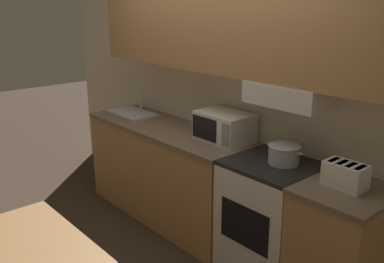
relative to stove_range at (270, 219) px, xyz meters
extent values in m
plane|color=#3D2D23|center=(-0.66, 0.30, -0.46)|extent=(16.00, 16.00, 0.00)
cube|color=silver|center=(-0.66, 0.32, 0.81)|extent=(5.44, 0.05, 2.55)
cube|color=tan|center=(-0.66, 0.14, 1.32)|extent=(3.04, 0.32, 0.58)
cube|color=white|center=(0.00, 0.14, 0.95)|extent=(0.61, 0.34, 0.16)
cube|color=tan|center=(-1.26, 0.00, -0.02)|extent=(1.85, 0.60, 0.89)
cube|color=#75604C|center=(-1.26, 0.00, 0.44)|extent=(1.87, 0.62, 0.04)
cube|color=tan|center=(0.60, 0.00, -0.02)|extent=(0.52, 0.60, 0.89)
cube|color=#75604C|center=(0.60, 0.00, 0.44)|extent=(0.54, 0.62, 0.04)
cube|color=white|center=(0.00, 0.00, -0.02)|extent=(0.64, 0.59, 0.89)
cube|color=black|center=(0.00, 0.00, 0.45)|extent=(0.64, 0.59, 0.03)
cube|color=black|center=(0.00, -0.30, 0.05)|extent=(0.45, 0.01, 0.31)
cylinder|color=black|center=(-0.14, -0.12, 0.46)|extent=(0.09, 0.09, 0.01)
cylinder|color=black|center=(0.14, -0.12, 0.46)|extent=(0.09, 0.09, 0.01)
cylinder|color=black|center=(-0.14, 0.12, 0.46)|extent=(0.09, 0.09, 0.01)
cylinder|color=black|center=(0.14, 0.12, 0.46)|extent=(0.09, 0.09, 0.01)
cylinder|color=#B7BABF|center=(0.06, 0.05, 0.53)|extent=(0.23, 0.23, 0.14)
torus|color=#B7BABF|center=(0.06, 0.05, 0.60)|extent=(0.24, 0.24, 0.01)
cylinder|color=#B7BABF|center=(-0.08, 0.05, 0.57)|extent=(0.05, 0.01, 0.01)
cylinder|color=#B7BABF|center=(0.19, 0.05, 0.57)|extent=(0.05, 0.01, 0.01)
cube|color=white|center=(-0.61, 0.11, 0.58)|extent=(0.46, 0.33, 0.24)
cube|color=black|center=(-0.69, -0.06, 0.58)|extent=(0.28, 0.01, 0.19)
cube|color=gray|center=(-0.44, -0.06, 0.58)|extent=(0.08, 0.01, 0.19)
cube|color=white|center=(0.57, 0.00, 0.54)|extent=(0.26, 0.16, 0.16)
cube|color=black|center=(0.43, 0.00, 0.57)|extent=(0.01, 0.02, 0.02)
cube|color=black|center=(0.48, 0.00, 0.62)|extent=(0.04, 0.12, 0.01)
cube|color=black|center=(0.54, 0.00, 0.62)|extent=(0.04, 0.12, 0.01)
cube|color=black|center=(0.60, 0.00, 0.62)|extent=(0.04, 0.12, 0.01)
cube|color=black|center=(0.66, 0.00, 0.62)|extent=(0.04, 0.12, 0.01)
cube|color=#B7BABF|center=(-1.86, 0.00, 0.47)|extent=(0.54, 0.33, 0.02)
cube|color=#4C4F54|center=(-1.86, -0.02, 0.48)|extent=(0.46, 0.24, 0.01)
cylinder|color=#B7BABF|center=(-1.86, 0.12, 0.59)|extent=(0.02, 0.02, 0.21)
cylinder|color=#B7BABF|center=(-1.86, 0.06, 0.69)|extent=(0.02, 0.12, 0.02)
cube|color=#9E7042|center=(-0.38, -1.74, 0.27)|extent=(0.95, 0.69, 0.04)
cube|color=#9E7042|center=(-0.82, -1.43, -0.10)|extent=(0.06, 0.06, 0.72)
camera|label=1|loc=(1.81, -2.37, 1.59)|focal=40.00mm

